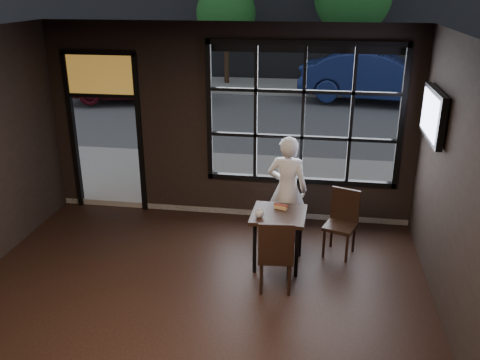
% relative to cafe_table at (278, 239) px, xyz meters
% --- Properties ---
extents(floor, '(6.00, 7.00, 0.02)m').
position_rel_cafe_table_xyz_m(floor, '(-0.98, -1.96, -0.41)').
color(floor, black).
rests_on(floor, ground).
extents(ceiling, '(6.00, 7.00, 0.02)m').
position_rel_cafe_table_xyz_m(ceiling, '(-0.98, -1.96, 2.81)').
color(ceiling, black).
rests_on(ceiling, ground).
extents(window_frame, '(3.06, 0.12, 2.28)m').
position_rel_cafe_table_xyz_m(window_frame, '(0.22, 1.54, 1.40)').
color(window_frame, black).
rests_on(window_frame, ground).
extents(stained_transom, '(1.20, 0.06, 0.70)m').
position_rel_cafe_table_xyz_m(stained_transom, '(-3.08, 1.54, 1.95)').
color(stained_transom, orange).
rests_on(stained_transom, ground).
extents(street_asphalt, '(60.00, 41.00, 0.04)m').
position_rel_cafe_table_xyz_m(street_asphalt, '(-0.98, 22.04, -0.42)').
color(street_asphalt, '#545456').
rests_on(street_asphalt, ground).
extents(cafe_table, '(0.76, 0.76, 0.80)m').
position_rel_cafe_table_xyz_m(cafe_table, '(0.00, 0.00, 0.00)').
color(cafe_table, black).
rests_on(cafe_table, floor).
extents(chair_near, '(0.48, 0.48, 1.01)m').
position_rel_cafe_table_xyz_m(chair_near, '(0.02, -0.60, 0.11)').
color(chair_near, black).
rests_on(chair_near, floor).
extents(chair_window, '(0.54, 0.54, 0.97)m').
position_rel_cafe_table_xyz_m(chair_window, '(0.86, 0.41, 0.09)').
color(chair_window, black).
rests_on(chair_window, floor).
extents(man, '(0.65, 0.46, 1.66)m').
position_rel_cafe_table_xyz_m(man, '(0.06, 0.78, 0.43)').
color(man, silver).
rests_on(man, floor).
extents(hotdog, '(0.22, 0.14, 0.06)m').
position_rel_cafe_table_xyz_m(hotdog, '(0.02, 0.15, 0.42)').
color(hotdog, tan).
rests_on(hotdog, cafe_table).
extents(cup, '(0.13, 0.13, 0.10)m').
position_rel_cafe_table_xyz_m(cup, '(-0.25, -0.17, 0.44)').
color(cup, silver).
rests_on(cup, cafe_table).
extents(tv, '(0.13, 1.14, 0.67)m').
position_rel_cafe_table_xyz_m(tv, '(1.95, 0.52, 1.72)').
color(tv, black).
rests_on(tv, wall_right).
extents(navy_car, '(5.11, 2.45, 1.62)m').
position_rel_cafe_table_xyz_m(navy_car, '(2.30, 10.79, 0.51)').
color(navy_car, navy).
rests_on(navy_car, street_asphalt).
extents(maroon_car, '(4.92, 2.66, 1.59)m').
position_rel_cafe_table_xyz_m(maroon_car, '(-5.64, 9.79, 0.50)').
color(maroon_car, '#530C16').
rests_on(maroon_car, street_asphalt).
extents(tree_left, '(2.22, 2.22, 3.80)m').
position_rel_cafe_table_xyz_m(tree_left, '(-3.12, 13.27, 2.28)').
color(tree_left, '#332114').
rests_on(tree_left, street_asphalt).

